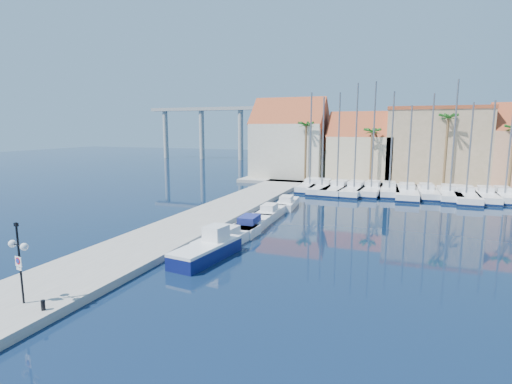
{
  "coord_description": "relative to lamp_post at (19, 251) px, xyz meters",
  "views": [
    {
      "loc": [
        8.98,
        -19.58,
        9.0
      ],
      "look_at": [
        -4.05,
        14.81,
        3.0
      ],
      "focal_mm": 28.0,
      "sensor_mm": 36.0,
      "label": 1
    }
  ],
  "objects": [
    {
      "name": "motorboat_west_2",
      "position": [
        4.53,
        24.31,
        -2.65
      ],
      "size": [
        1.97,
        5.74,
        1.4
      ],
      "rotation": [
        0.0,
        0.0,
        0.03
      ],
      "color": "white",
      "rests_on": "ground"
    },
    {
      "name": "building_0",
      "position": [
        -1.86,
        53.45,
        3.37
      ],
      "size": [
        12.3,
        9.0,
        13.5
      ],
      "color": "beige",
      "rests_on": "shore_north"
    },
    {
      "name": "shore_north",
      "position": [
        18.14,
        54.45,
        -2.91
      ],
      "size": [
        54.0,
        16.0,
        0.5
      ],
      "primitive_type": "cube",
      "color": "gray",
      "rests_on": "ground"
    },
    {
      "name": "bollard",
      "position": [
        1.54,
        -0.22,
        -2.41
      ],
      "size": [
        0.2,
        0.2,
        0.49
      ],
      "primitive_type": "cylinder",
      "color": "black",
      "rests_on": "quay_west"
    },
    {
      "name": "sailboat_1",
      "position": [
        6.15,
        42.35,
        -2.57
      ],
      "size": [
        3.13,
        10.52,
        13.06
      ],
      "rotation": [
        0.0,
        0.0,
        0.04
      ],
      "color": "white",
      "rests_on": "ground"
    },
    {
      "name": "palm_2",
      "position": [
        22.14,
        48.45,
        6.86
      ],
      "size": [
        2.6,
        2.6,
        11.15
      ],
      "color": "brown",
      "rests_on": "shore_north"
    },
    {
      "name": "sailboat_0",
      "position": [
        4.3,
        42.93,
        -2.53
      ],
      "size": [
        2.45,
        8.97,
        13.73
      ],
      "rotation": [
        0.0,
        0.0,
        -0.01
      ],
      "color": "white",
      "rests_on": "ground"
    },
    {
      "name": "building_2",
      "position": [
        21.14,
        54.45,
        3.1
      ],
      "size": [
        14.2,
        10.2,
        11.5
      ],
      "color": "tan",
      "rests_on": "shore_north"
    },
    {
      "name": "sailboat_11",
      "position": [
        28.63,
        43.41,
        -2.54
      ],
      "size": [
        2.49,
        8.77,
        12.86
      ],
      "rotation": [
        0.0,
        0.0,
        0.02
      ],
      "color": "white",
      "rests_on": "ground"
    },
    {
      "name": "motorboat_west_3",
      "position": [
        4.73,
        29.54,
        -2.65
      ],
      "size": [
        2.4,
        5.87,
        1.4
      ],
      "rotation": [
        0.0,
        0.0,
        0.1
      ],
      "color": "white",
      "rests_on": "ground"
    },
    {
      "name": "sailboat_10",
      "position": [
        26.56,
        42.63,
        -2.56
      ],
      "size": [
        2.77,
        9.29,
        12.12
      ],
      "rotation": [
        0.0,
        0.0,
        -0.04
      ],
      "color": "white",
      "rests_on": "ground"
    },
    {
      "name": "sailboat_4",
      "position": [
        12.85,
        42.87,
        -2.54
      ],
      "size": [
        3.17,
        10.02,
        14.87
      ],
      "rotation": [
        0.0,
        0.0,
        -0.06
      ],
      "color": "white",
      "rests_on": "ground"
    },
    {
      "name": "sailboat_9",
      "position": [
        24.2,
        41.98,
        -2.59
      ],
      "size": [
        2.89,
        10.44,
        11.92
      ],
      "rotation": [
        0.0,
        0.0,
        -0.01
      ],
      "color": "white",
      "rests_on": "ground"
    },
    {
      "name": "ground",
      "position": [
        8.14,
        6.45,
        -3.16
      ],
      "size": [
        260.0,
        260.0,
        0.0
      ],
      "primitive_type": "plane",
      "color": "black",
      "rests_on": "ground"
    },
    {
      "name": "palm_0",
      "position": [
        2.14,
        48.45,
        5.92
      ],
      "size": [
        2.6,
        2.6,
        10.15
      ],
      "color": "brown",
      "rests_on": "shore_north"
    },
    {
      "name": "sailboat_2",
      "position": [
        8.42,
        42.01,
        -2.56
      ],
      "size": [
        3.54,
        10.32,
        13.52
      ],
      "rotation": [
        0.0,
        0.0,
        -0.09
      ],
      "color": "white",
      "rests_on": "ground"
    },
    {
      "name": "motorboat_west_1",
      "position": [
        4.59,
        18.75,
        -2.65
      ],
      "size": [
        2.4,
        6.59,
        1.4
      ],
      "rotation": [
        0.0,
        0.0,
        0.05
      ],
      "color": "white",
      "rests_on": "ground"
    },
    {
      "name": "lamp_post",
      "position": [
        0.0,
        0.0,
        0.0
      ],
      "size": [
        1.36,
        0.54,
        4.05
      ],
      "rotation": [
        0.0,
        0.0,
        -0.17
      ],
      "color": "black",
      "rests_on": "quay_west"
    },
    {
      "name": "sailboat_6",
      "position": [
        17.35,
        42.03,
        -2.59
      ],
      "size": [
        2.98,
        10.55,
        11.69
      ],
      "rotation": [
        0.0,
        0.0,
        0.02
      ],
      "color": "white",
      "rests_on": "ground"
    },
    {
      "name": "building_1",
      "position": [
        10.14,
        53.45,
        2.14
      ],
      "size": [
        10.3,
        8.0,
        11.0
      ],
      "color": "beige",
      "rests_on": "shore_north"
    },
    {
      "name": "sailboat_8",
      "position": [
        22.42,
        42.56,
        -2.53
      ],
      "size": [
        2.51,
        9.5,
        14.73
      ],
      "rotation": [
        0.0,
        0.0,
        0.0
      ],
      "color": "white",
      "rests_on": "ground"
    },
    {
      "name": "quay_west",
      "position": [
        -0.86,
        19.95,
        -2.91
      ],
      "size": [
        6.0,
        77.0,
        0.5
      ],
      "primitive_type": "cube",
      "color": "gray",
      "rests_on": "ground"
    },
    {
      "name": "sailboat_3",
      "position": [
        10.69,
        42.01,
        -2.55
      ],
      "size": [
        3.5,
        10.47,
        14.63
      ],
      "rotation": [
        0.0,
        0.0,
        -0.08
      ],
      "color": "white",
      "rests_on": "ground"
    },
    {
      "name": "fishing_boat",
      "position": [
        4.65,
        10.4,
        -2.45
      ],
      "size": [
        2.83,
        6.3,
        2.13
      ],
      "rotation": [
        0.0,
        0.0,
        -0.13
      ],
      "color": "#0D1550",
      "rests_on": "ground"
    },
    {
      "name": "motorboat_west_0",
      "position": [
        4.35,
        14.31,
        -2.65
      ],
      "size": [
        2.97,
        7.35,
        1.4
      ],
      "rotation": [
        0.0,
        0.0,
        -0.1
      ],
      "color": "white",
      "rests_on": "ground"
    },
    {
      "name": "sailboat_5",
      "position": [
        15.09,
        43.02,
        -2.54
      ],
      "size": [
        3.04,
        9.15,
        13.55
      ],
      "rotation": [
        0.0,
        0.0,
        0.07
      ],
      "color": "white",
      "rests_on": "ground"
    },
    {
      "name": "viaduct",
      "position": [
        -30.93,
        88.45,
        7.09
      ],
      "size": [
        48.0,
        2.2,
        14.45
      ],
      "color": "#9E9E99",
      "rests_on": "ground"
    },
    {
      "name": "sailboat_7",
      "position": [
        19.83,
        42.88,
        -2.54
      ],
      "size": [
        3.06,
        8.87,
        13.16
      ],
      "rotation": [
        0.0,
        0.0,
        0.09
      ],
      "color": "white",
      "rests_on": "ground"
    },
    {
      "name": "palm_1",
      "position": [
        12.14,
        48.45,
        4.98
      ],
      "size": [
        2.6,
        2.6,
        9.15
      ],
      "color": "brown",
      "rests_on": "shore_north"
    }
  ]
}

